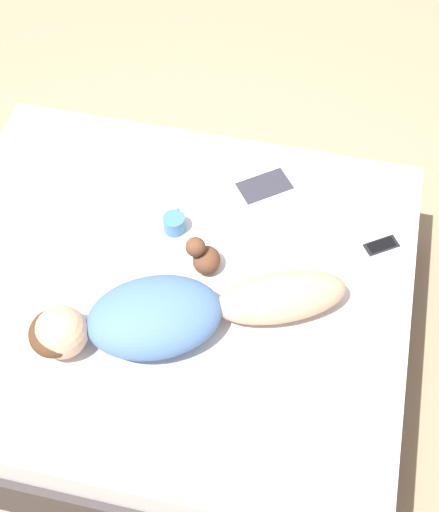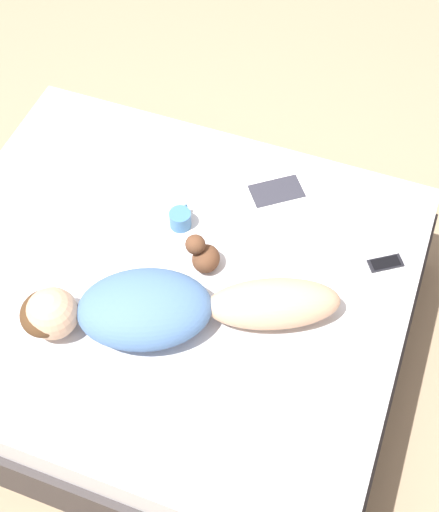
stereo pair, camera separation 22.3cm
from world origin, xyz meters
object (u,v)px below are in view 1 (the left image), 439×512
at_px(person, 173,314).
at_px(coffee_mug, 174,223).
at_px(open_magazine, 275,202).
at_px(cell_phone, 381,245).

xyz_separation_m(person, coffee_mug, (0.47, 0.12, -0.06)).
distance_m(person, coffee_mug, 0.49).
bearing_deg(coffee_mug, open_magazine, -59.08).
bearing_deg(open_magazine, cell_phone, -142.64).
height_order(coffee_mug, cell_phone, coffee_mug).
bearing_deg(open_magazine, person, 121.47).
distance_m(person, open_magazine, 0.76).
distance_m(open_magazine, coffee_mug, 0.46).
relative_size(person, open_magazine, 2.26).
bearing_deg(person, cell_phone, -76.77).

